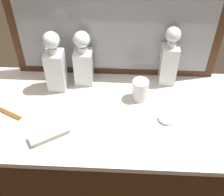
# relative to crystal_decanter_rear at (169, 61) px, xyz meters

# --- Properties ---
(dresser) EXTENTS (1.27, 0.60, 0.93)m
(dresser) POSITION_rel_crystal_decanter_rear_xyz_m (-0.26, -0.22, -0.59)
(dresser) COLOR #472816
(dresser) RESTS_ON ground_plane
(dresser_mirror) EXTENTS (0.98, 0.03, 0.57)m
(dresser_mirror) POSITION_rel_crystal_decanter_rear_xyz_m (-0.26, 0.06, 0.17)
(dresser_mirror) COLOR #472816
(dresser_mirror) RESTS_ON dresser
(crystal_decanter_rear) EXTENTS (0.08, 0.08, 0.30)m
(crystal_decanter_rear) POSITION_rel_crystal_decanter_rear_xyz_m (0.00, 0.00, 0.00)
(crystal_decanter_rear) COLOR white
(crystal_decanter_rear) RESTS_ON dresser
(crystal_decanter_front) EXTENTS (0.08, 0.08, 0.30)m
(crystal_decanter_front) POSITION_rel_crystal_decanter_rear_xyz_m (-0.53, -0.07, 0.00)
(crystal_decanter_front) COLOR white
(crystal_decanter_front) RESTS_ON dresser
(crystal_decanter_center) EXTENTS (0.09, 0.09, 0.28)m
(crystal_decanter_center) POSITION_rel_crystal_decanter_rear_xyz_m (-0.40, -0.02, -0.01)
(crystal_decanter_center) COLOR white
(crystal_decanter_center) RESTS_ON dresser
(crystal_tumbler_rear) EXTENTS (0.07, 0.07, 0.10)m
(crystal_tumbler_rear) POSITION_rel_crystal_decanter_rear_xyz_m (-0.13, -0.13, -0.07)
(crystal_tumbler_rear) COLOR white
(crystal_tumbler_rear) RESTS_ON dresser
(silver_brush_center) EXTENTS (0.17, 0.14, 0.02)m
(silver_brush_center) POSITION_rel_crystal_decanter_rear_xyz_m (-0.50, -0.38, -0.11)
(silver_brush_center) COLOR #B7A88C
(silver_brush_center) RESTS_ON dresser
(porcelain_dish) EXTENTS (0.07, 0.07, 0.01)m
(porcelain_dish) POSITION_rel_crystal_decanter_rear_xyz_m (-0.02, -0.26, -0.11)
(porcelain_dish) COLOR silver
(porcelain_dish) RESTS_ON dresser
(tortoiseshell_comb) EXTENTS (0.14, 0.08, 0.01)m
(tortoiseshell_comb) POSITION_rel_crystal_decanter_rear_xyz_m (-0.72, -0.26, -0.12)
(tortoiseshell_comb) COLOR brown
(tortoiseshell_comb) RESTS_ON dresser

